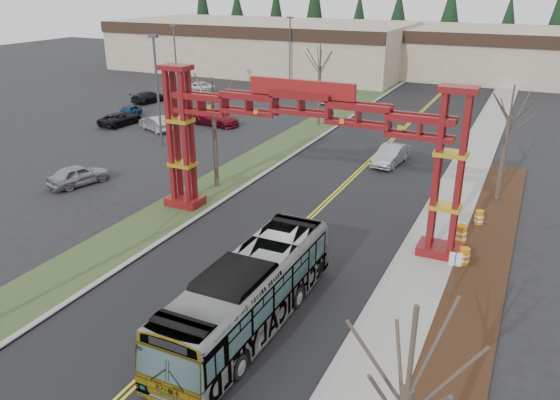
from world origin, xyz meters
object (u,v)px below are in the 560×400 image
Objects in this scene: retail_building_west at (263,46)px; bare_tree_median_far at (320,66)px; parked_car_near_b at (156,123)px; parked_car_far_b at (198,87)px; light_pole_far at (290,46)px; light_pole_near at (157,83)px; bare_tree_right_near at (407,391)px; parked_car_far_c at (149,97)px; bare_tree_right_far at (509,119)px; barrel_mid at (461,235)px; retail_building_east at (535,55)px; barrel_south at (464,257)px; gateway_arch at (301,128)px; parked_car_mid_b at (128,112)px; barrel_north at (479,218)px; silver_sedan at (391,155)px; parked_car_near_a at (78,175)px; parked_car_mid_a at (215,118)px; bare_tree_median_mid at (213,109)px; transit_bus at (249,294)px; parked_car_far_a at (329,97)px; light_pole_mid at (175,57)px; street_sign at (454,266)px; parked_car_near_c at (120,119)px.

retail_building_west is 5.80× the size of bare_tree_median_far.
parked_car_far_b is (-7.14, 18.15, -0.01)m from parked_car_near_b.
retail_building_west is 15.34m from light_pole_far.
bare_tree_right_near is at bearing -45.61° from light_pole_near.
bare_tree_right_far reaches higher than parked_car_far_c.
barrel_mid is at bearing -51.54° from bare_tree_median_far.
retail_building_east reaches higher than barrel_south.
retail_building_east is (10.00, 61.95, -2.47)m from gateway_arch.
parked_car_mid_b is 38.89m from barrel_north.
parked_car_mid_b is (-29.03, 3.54, -0.11)m from silver_sedan.
gateway_arch is 32.96m from parked_car_mid_b.
light_pole_far is at bearing 128.03° from barrel_north.
parked_car_near_a is 0.82× the size of parked_car_mid_a.
parked_car_far_b is (-11.56, 32.77, -0.04)m from parked_car_near_a.
bare_tree_median_mid is 0.81× the size of light_pole_near.
gateway_arch reaches higher than bare_tree_median_mid.
light_pole_near is (-20.03, 20.73, 3.84)m from transit_bus.
gateway_arch is 2.29× the size of bare_tree_median_far.
light_pole_mid reaches higher than parked_car_far_a.
gateway_arch is at bearing -70.87° from bare_tree_median_far.
barrel_south is (17.32, -4.42, -5.05)m from bare_tree_median_mid.
bare_tree_median_far reaches higher than parked_car_mid_a.
retail_building_east is 48.46m from parked_car_far_b.
parked_car_far_c is at bearing 140.63° from gateway_arch.
retail_building_west is at bearing 126.70° from barrel_mid.
bare_tree_right_near is 23.23m from barrel_north.
barrel_north is (37.62, -22.93, -4.58)m from light_pole_mid.
light_pole_far is at bearing 113.18° from transit_bus.
light_pole_near reaches higher than bare_tree_median_far.
silver_sedan is (31.69, -39.88, -3.00)m from retail_building_west.
bare_tree_median_mid reaches higher than transit_bus.
parked_car_near_a reaches higher than parked_car_far_c.
silver_sedan is at bearing -127.25° from parked_car_near_a.
street_sign is (39.26, -58.02, -2.07)m from retail_building_west.
parked_car_far_c is 0.61× the size of bare_tree_median_mid.
parked_car_far_b reaches higher than barrel_north.
light_pole_near is 3.96× the size of street_sign.
parked_car_near_a is 3.92× the size of barrel_mid.
bare_tree_median_far is 27.52m from barrel_mid.
parked_car_near_c is 0.53× the size of light_pole_mid.
bare_tree_right_far reaches higher than parked_car_near_a.
parked_car_far_a is at bearing -46.40° from retail_building_west.
bare_tree_right_near is at bearing -90.00° from retail_building_east.
parked_car_far_b is at bearing -131.67° from light_pole_far.
bare_tree_right_near is (27.02, -17.71, 5.09)m from parked_car_near_a.
parked_car_near_a is at bearing 146.76° from bare_tree_right_near.
gateway_arch reaches higher than parked_car_near_b.
parked_car_far_a is 4.24× the size of barrel_south.
parked_car_mid_b is 12.46m from light_pole_near.
light_pole_far is (-29.97, 32.84, -0.22)m from bare_tree_right_far.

